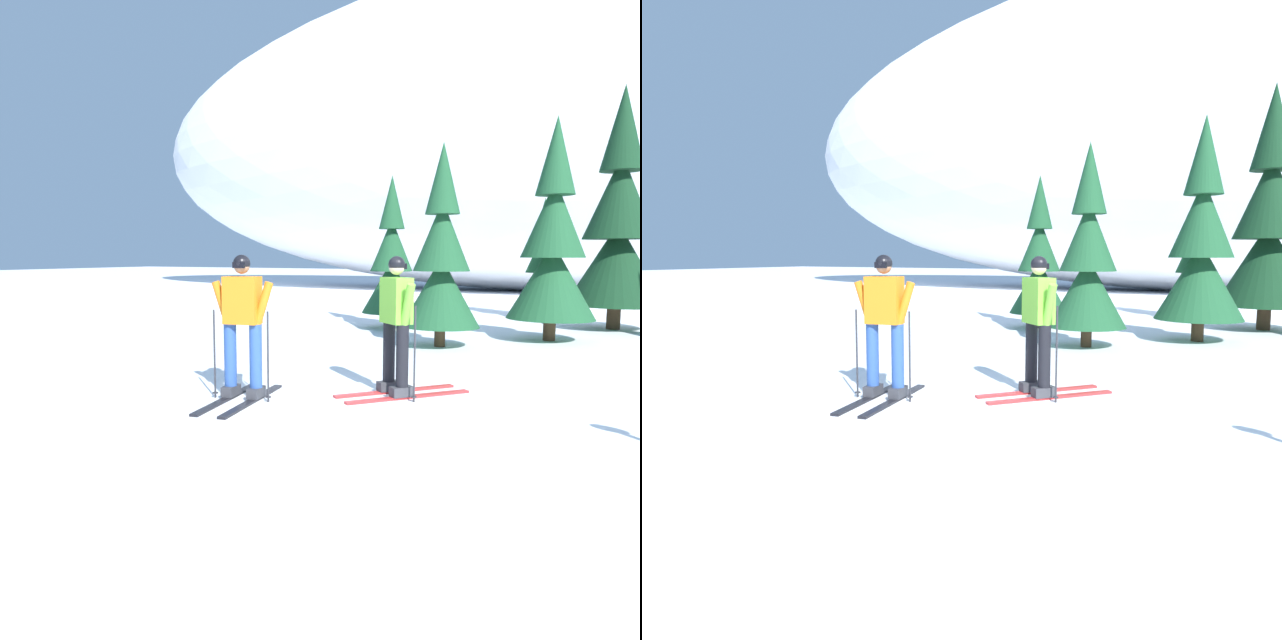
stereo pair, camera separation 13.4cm
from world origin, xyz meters
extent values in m
plane|color=white|center=(0.00, 0.00, 0.00)|extent=(120.00, 120.00, 0.00)
cube|color=red|center=(-0.24, 1.19, 0.01)|extent=(1.18, 1.34, 0.03)
cube|color=red|center=(0.01, 0.97, 0.01)|extent=(1.18, 1.34, 0.03)
cube|color=#38383D|center=(-0.30, 1.11, 0.09)|extent=(0.29, 0.30, 0.12)
cube|color=#38383D|center=(-0.05, 0.89, 0.09)|extent=(0.29, 0.30, 0.12)
cylinder|color=black|center=(-0.30, 1.11, 0.53)|extent=(0.15, 0.15, 0.75)
cylinder|color=black|center=(-0.05, 0.89, 0.53)|extent=(0.15, 0.15, 0.75)
cube|color=#75C638|center=(-0.18, 1.00, 1.18)|extent=(0.47, 0.46, 0.56)
cylinder|color=#75C638|center=(-0.37, 1.17, 1.12)|extent=(0.27, 0.26, 0.58)
cylinder|color=#75C638|center=(0.02, 0.83, 1.12)|extent=(0.27, 0.26, 0.58)
sphere|color=beige|center=(-0.18, 1.00, 1.58)|extent=(0.19, 0.19, 0.19)
sphere|color=black|center=(-0.18, 1.00, 1.61)|extent=(0.21, 0.21, 0.21)
cube|color=black|center=(-0.12, 1.06, 1.59)|extent=(0.14, 0.13, 0.07)
cylinder|color=#2D2D33|center=(-0.40, 1.28, 0.57)|extent=(0.02, 0.02, 1.14)
cylinder|color=#2D2D33|center=(-0.40, 1.28, 0.06)|extent=(0.07, 0.07, 0.01)
cylinder|color=#2D2D33|center=(0.13, 0.82, 0.57)|extent=(0.02, 0.02, 1.14)
cylinder|color=#2D2D33|center=(0.13, 0.82, 0.06)|extent=(0.07, 0.07, 0.01)
cube|color=black|center=(-1.58, -0.04, 0.01)|extent=(0.36, 1.62, 0.03)
cube|color=black|center=(-1.90, -0.10, 0.01)|extent=(0.36, 1.62, 0.03)
cube|color=#38383D|center=(-1.59, 0.06, 0.09)|extent=(0.18, 0.30, 0.12)
cube|color=#38383D|center=(-1.92, 0.00, 0.09)|extent=(0.18, 0.30, 0.12)
cylinder|color=#2D519E|center=(-1.59, 0.06, 0.53)|extent=(0.15, 0.15, 0.76)
cylinder|color=#2D519E|center=(-1.92, 0.00, 0.53)|extent=(0.15, 0.15, 0.76)
cube|color=orange|center=(-1.76, 0.03, 1.19)|extent=(0.45, 0.31, 0.56)
cylinder|color=orange|center=(-1.50, 0.07, 1.13)|extent=(0.29, 0.14, 0.58)
cylinder|color=orange|center=(-2.01, -0.01, 1.13)|extent=(0.29, 0.14, 0.58)
sphere|color=#A37556|center=(-1.76, 0.03, 1.60)|extent=(0.19, 0.19, 0.19)
sphere|color=black|center=(-1.76, 0.03, 1.63)|extent=(0.21, 0.21, 0.21)
cube|color=black|center=(-1.74, -0.05, 1.61)|extent=(0.15, 0.06, 0.07)
cylinder|color=#2D2D33|center=(-1.40, 0.03, 0.54)|extent=(0.02, 0.02, 1.08)
cylinder|color=#2D2D33|center=(-1.40, 0.03, 0.06)|extent=(0.07, 0.07, 0.01)
cylinder|color=#2D2D33|center=(-2.09, -0.09, 0.54)|extent=(0.02, 0.02, 1.08)
cylinder|color=#2D2D33|center=(-2.09, -0.09, 0.06)|extent=(0.07, 0.07, 0.01)
cylinder|color=#47301E|center=(-2.62, 7.41, 0.24)|extent=(0.19, 0.19, 0.48)
cone|color=#1E512D|center=(-2.62, 7.41, 0.98)|extent=(1.38, 1.38, 1.23)
cone|color=#1E512D|center=(-2.62, 7.41, 1.96)|extent=(0.99, 0.99, 1.23)
cone|color=#1E512D|center=(-2.62, 7.41, 2.95)|extent=(0.61, 0.61, 1.23)
cylinder|color=#47301E|center=(-0.77, 5.09, 0.26)|extent=(0.20, 0.20, 0.51)
cone|color=#1E512D|center=(-0.77, 5.09, 1.04)|extent=(1.46, 1.46, 1.31)
cone|color=#1E512D|center=(-0.77, 5.09, 2.09)|extent=(1.05, 1.05, 1.31)
cone|color=#1E512D|center=(-0.77, 5.09, 3.13)|extent=(0.64, 0.64, 1.31)
cylinder|color=#47301E|center=(0.27, 11.57, 0.22)|extent=(0.18, 0.18, 0.44)
cone|color=#194723|center=(0.27, 11.57, 0.90)|extent=(1.27, 1.27, 1.14)
cone|color=#194723|center=(0.27, 11.57, 1.81)|extent=(0.91, 0.91, 1.14)
cone|color=#194723|center=(0.27, 11.57, 2.72)|extent=(0.56, 0.56, 1.14)
cylinder|color=#47301E|center=(0.98, 6.86, 0.30)|extent=(0.24, 0.24, 0.60)
cone|color=#1E512D|center=(0.98, 6.86, 1.21)|extent=(1.71, 1.71, 1.53)
cone|color=#1E512D|center=(0.98, 6.86, 2.44)|extent=(1.23, 1.23, 1.53)
cone|color=#1E512D|center=(0.98, 6.86, 3.67)|extent=(0.75, 0.75, 1.53)
cylinder|color=#47301E|center=(2.10, 9.51, 0.37)|extent=(0.30, 0.30, 0.75)
cone|color=#14381E|center=(2.10, 9.51, 1.51)|extent=(2.14, 2.14, 1.92)
cone|color=#14381E|center=(2.10, 9.51, 3.05)|extent=(1.54, 1.54, 1.92)
cone|color=#14381E|center=(2.10, 9.51, 4.58)|extent=(0.94, 0.94, 1.92)
ellipsoid|color=white|center=(-0.59, 24.05, 7.52)|extent=(44.25, 14.67, 15.03)
camera|label=1|loc=(2.25, -5.74, 1.73)|focal=33.04mm
camera|label=2|loc=(2.37, -5.68, 1.73)|focal=33.04mm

